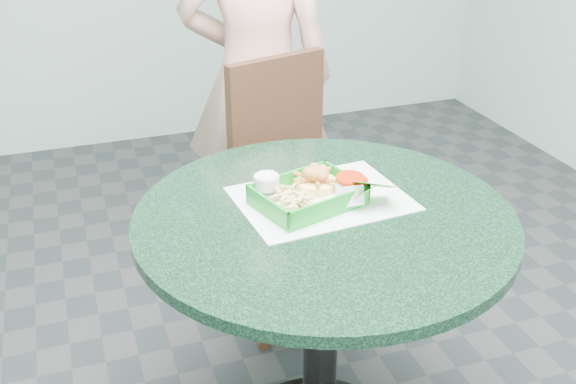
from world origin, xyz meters
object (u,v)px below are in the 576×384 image
object	(u,v)px
crab_sandwich	(323,184)
sauce_ramekin	(271,183)
diner_person	(257,70)
food_basket	(308,206)
dining_chair	(285,175)
cafe_table	(322,278)

from	to	relation	value
crab_sandwich	sauce_ramekin	world-z (taller)	crab_sandwich
diner_person	crab_sandwich	xyz separation A→B (m)	(-0.11, -0.93, -0.02)
diner_person	food_basket	size ratio (longest dim) A/B	6.63
diner_person	sauce_ramekin	size ratio (longest dim) A/B	25.68
dining_chair	crab_sandwich	distance (m)	0.67
dining_chair	crab_sandwich	world-z (taller)	dining_chair
cafe_table	sauce_ramekin	xyz separation A→B (m)	(-0.09, 0.13, 0.22)
sauce_ramekin	dining_chair	bearing A→B (deg)	67.91
diner_person	dining_chair	bearing A→B (deg)	108.98
sauce_ramekin	food_basket	bearing A→B (deg)	-49.83
crab_sandwich	food_basket	bearing A→B (deg)	-145.14
cafe_table	diner_person	bearing A→B (deg)	82.26
dining_chair	diner_person	xyz separation A→B (m)	(0.00, 0.32, 0.29)
cafe_table	sauce_ramekin	world-z (taller)	sauce_ramekin
food_basket	crab_sandwich	world-z (taller)	crab_sandwich
diner_person	crab_sandwich	distance (m)	0.93
cafe_table	crab_sandwich	size ratio (longest dim) A/B	8.78
cafe_table	sauce_ramekin	size ratio (longest dim) A/B	14.53
cafe_table	diner_person	world-z (taller)	diner_person
diner_person	crab_sandwich	size ratio (longest dim) A/B	15.51
dining_chair	crab_sandwich	xyz separation A→B (m)	(-0.11, -0.61, 0.27)
crab_sandwich	dining_chair	bearing A→B (deg)	80.07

